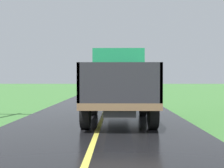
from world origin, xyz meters
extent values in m
cube|color=#2D2D30|center=(0.65, 10.20, 0.68)|extent=(0.90, 5.51, 0.24)
cube|color=brown|center=(0.65, 10.20, 0.88)|extent=(2.30, 5.80, 0.20)
cube|color=#197A4C|center=(0.65, 12.15, 1.93)|extent=(2.10, 1.90, 1.90)
cube|color=black|center=(0.65, 13.11, 2.26)|extent=(1.78, 0.02, 0.76)
cube|color=#232328|center=(-0.46, 9.23, 1.53)|extent=(0.08, 3.85, 1.10)
cube|color=#232328|center=(1.76, 9.23, 1.53)|extent=(0.08, 3.85, 1.10)
cube|color=#232328|center=(0.65, 7.34, 1.53)|extent=(2.30, 0.08, 1.10)
cube|color=#232328|center=(0.65, 11.11, 1.53)|extent=(2.30, 0.08, 1.10)
cylinder|color=black|center=(-0.40, 12.00, 0.58)|extent=(0.28, 1.00, 1.00)
cylinder|color=black|center=(1.70, 12.00, 0.58)|extent=(0.28, 1.00, 1.00)
cylinder|color=black|center=(-0.40, 8.61, 0.58)|extent=(0.28, 1.00, 1.00)
cylinder|color=black|center=(1.70, 8.61, 0.58)|extent=(0.28, 1.00, 1.00)
ellipsoid|color=#7BA936|center=(0.82, 9.40, 1.20)|extent=(0.50, 0.50, 0.51)
ellipsoid|color=#6CB032|center=(0.75, 7.73, 1.14)|extent=(0.42, 0.41, 0.38)
ellipsoid|color=#7BBA34|center=(0.34, 8.03, 1.49)|extent=(0.54, 0.59, 0.40)
ellipsoid|color=#6ABD2F|center=(-0.11, 10.44, 1.48)|extent=(0.59, 0.56, 0.48)
ellipsoid|color=#70B528|center=(0.05, 7.98, 1.51)|extent=(0.53, 0.51, 0.46)
ellipsoid|color=#81B525|center=(0.16, 8.50, 1.83)|extent=(0.43, 0.46, 0.49)
ellipsoid|color=#6DB024|center=(0.40, 10.28, 1.51)|extent=(0.42, 0.51, 0.39)
ellipsoid|color=#7BAD31|center=(-0.25, 8.86, 1.50)|extent=(0.54, 0.65, 0.44)
ellipsoid|color=#75BA30|center=(0.42, 9.01, 1.84)|extent=(0.54, 0.60, 0.45)
ellipsoid|color=#76B726|center=(0.88, 9.13, 1.50)|extent=(0.56, 0.62, 0.45)
ellipsoid|color=#7AB428|center=(0.82, 9.09, 1.16)|extent=(0.42, 0.49, 0.47)
ellipsoid|color=#6EAE2F|center=(0.59, 8.24, 1.17)|extent=(0.44, 0.49, 0.49)
ellipsoid|color=#73AA31|center=(1.26, 7.70, 1.16)|extent=(0.43, 0.49, 0.44)
ellipsoid|color=#7AB52E|center=(0.83, 7.75, 1.14)|extent=(0.44, 0.40, 0.38)
camera|label=1|loc=(0.56, -0.36, 1.63)|focal=46.21mm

